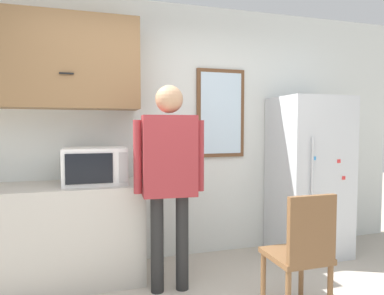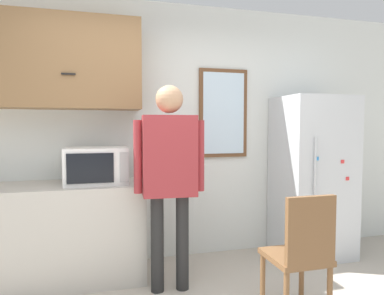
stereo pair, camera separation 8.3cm
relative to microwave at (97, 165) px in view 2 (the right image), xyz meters
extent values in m
cube|color=silver|center=(0.64, 0.37, 0.30)|extent=(6.00, 0.06, 2.70)
cube|color=#BCB7AD|center=(-0.57, 0.02, -0.61)|extent=(1.98, 0.64, 0.89)
cube|color=olive|center=(-0.57, 0.16, 0.94)|extent=(1.98, 0.36, 0.85)
cube|color=black|center=(-0.23, -0.03, 0.82)|extent=(0.12, 0.01, 0.01)
cube|color=white|center=(0.00, 0.00, 0.00)|extent=(0.56, 0.41, 0.33)
cube|color=black|center=(-0.05, -0.21, 0.00)|extent=(0.39, 0.01, 0.26)
cube|color=#B2B2B2|center=(0.23, -0.21, 0.00)|extent=(0.08, 0.01, 0.26)
cylinder|color=black|center=(0.49, -0.41, -0.64)|extent=(0.11, 0.11, 0.82)
cylinder|color=black|center=(0.71, -0.42, -0.64)|extent=(0.11, 0.11, 0.82)
cube|color=maroon|center=(0.60, -0.41, 0.11)|extent=(0.46, 0.25, 0.68)
sphere|color=tan|center=(0.60, -0.41, 0.58)|extent=(0.23, 0.23, 0.23)
cylinder|color=maroon|center=(0.33, -0.40, 0.11)|extent=(0.07, 0.07, 0.61)
cylinder|color=maroon|center=(0.86, -0.43, 0.11)|extent=(0.07, 0.07, 0.61)
cube|color=silver|center=(2.27, 0.01, -0.19)|extent=(0.74, 0.65, 1.73)
cylinder|color=silver|center=(2.06, -0.33, -0.05)|extent=(0.02, 0.02, 0.61)
cube|color=#338CDB|center=(2.09, -0.32, 0.04)|extent=(0.04, 0.01, 0.04)
cube|color=red|center=(2.39, -0.32, 0.00)|extent=(0.04, 0.01, 0.04)
cube|color=red|center=(2.45, -0.32, -0.17)|extent=(0.04, 0.01, 0.04)
cube|color=brown|center=(1.40, -1.07, -0.59)|extent=(0.40, 0.40, 0.04)
cylinder|color=brown|center=(1.57, -0.90, -0.83)|extent=(0.04, 0.04, 0.44)
cylinder|color=brown|center=(1.23, -0.90, -0.83)|extent=(0.04, 0.04, 0.44)
cube|color=brown|center=(1.40, -1.25, -0.34)|extent=(0.37, 0.04, 0.46)
cube|color=brown|center=(1.35, 0.33, 0.50)|extent=(0.55, 0.04, 0.96)
cube|color=silver|center=(1.35, 0.31, 0.50)|extent=(0.47, 0.01, 0.88)
camera|label=1|loc=(-0.04, -3.21, 0.35)|focal=32.00mm
camera|label=2|loc=(0.04, -3.24, 0.35)|focal=32.00mm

